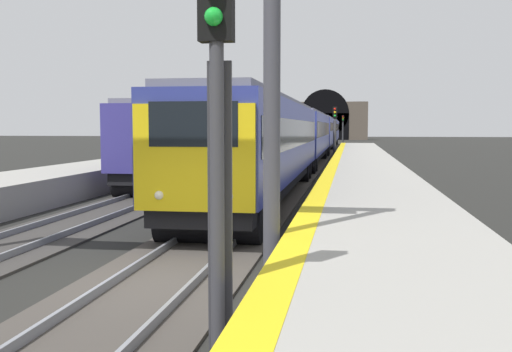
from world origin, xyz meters
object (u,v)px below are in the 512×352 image
object	(u,v)px
railway_signal_near	(217,118)
catenary_mast_near	(240,119)
train_main_approaching	(314,133)
railway_signal_mid	(335,127)
train_adjacent_platform	(235,135)
railway_signal_far	(343,126)

from	to	relation	value
railway_signal_near	catenary_mast_near	xyz separation A→B (m)	(68.40, 12.58, 0.85)
train_main_approaching	railway_signal_mid	xyz separation A→B (m)	(-1.23, -1.92, 0.56)
railway_signal_mid	catenary_mast_near	bearing A→B (deg)	-149.45
train_adjacent_platform	railway_signal_near	size ratio (longest dim) A/B	7.76
railway_signal_near	train_main_approaching	bearing A→B (deg)	-177.73
railway_signal_far	railway_signal_near	bearing A→B (deg)	0.00
train_adjacent_platform	railway_signal_mid	world-z (taller)	train_adjacent_platform
railway_signal_near	railway_signal_far	bearing A→B (deg)	-180.00
railway_signal_mid	train_adjacent_platform	bearing A→B (deg)	-25.36
train_adjacent_platform	railway_signal_far	xyz separation A→B (m)	(64.38, -6.40, 0.67)
railway_signal_far	train_adjacent_platform	bearing A→B (deg)	-5.67
railway_signal_near	railway_signal_far	distance (m)	97.98
train_adjacent_platform	railway_signal_near	bearing A→B (deg)	-168.09
train_adjacent_platform	train_main_approaching	bearing A→B (deg)	-15.79
train_main_approaching	railway_signal_far	bearing A→B (deg)	177.65
train_main_approaching	railway_signal_far	size ratio (longest dim) A/B	17.84
train_adjacent_platform	railway_signal_mid	distance (m)	14.95
railway_signal_near	railway_signal_mid	bearing A→B (deg)	-180.00
railway_signal_near	catenary_mast_near	size ratio (longest dim) A/B	0.66
train_adjacent_platform	catenary_mast_near	bearing A→B (deg)	11.19
train_main_approaching	train_adjacent_platform	world-z (taller)	train_adjacent_platform
train_adjacent_platform	railway_signal_near	world-z (taller)	train_adjacent_platform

